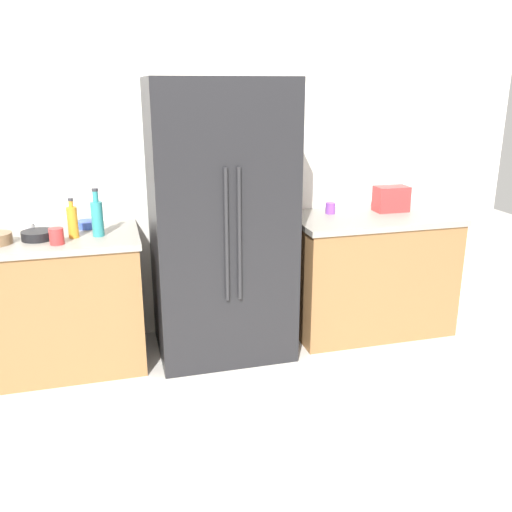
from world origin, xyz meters
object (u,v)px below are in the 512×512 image
Objects in this scene: bowl_b at (38,235)px; toaster at (391,199)px; refrigerator at (221,222)px; cup_b at (57,236)px; bowl_c at (87,224)px; cup_a at (29,229)px; cup_c at (330,208)px; bottle_b at (73,222)px; bottle_a at (97,217)px.

toaster is at bearing 3.23° from bowl_b.
refrigerator reaches higher than cup_b.
bowl_b is at bearing 130.38° from cup_b.
bowl_c is at bearing 166.53° from refrigerator.
bowl_c is (-0.86, 0.21, -0.01)m from refrigerator.
refrigerator is 12.63× the size of bowl_c.
refrigerator reaches higher than cup_a.
cup_c is 0.41× the size of bowl_b.
refrigerator is at bearing -168.80° from cup_c.
bottle_b is 3.38× the size of cup_a.
bowl_b is at bearing 176.37° from bottle_b.
cup_a is 0.34m from cup_b.
bottle_b is 1.70× the size of bowl_c.
cup_c is (2.07, 0.04, 0.00)m from cup_a.
bottle_a is 0.27m from bowl_c.
cup_c is at bearing 1.23° from cup_a.
cup_a is 0.36m from bowl_c.
cup_b reaches higher than cup_c.
bottle_b reaches higher than bowl_b.
toaster is 2.48m from bowl_b.
bowl_b is (-2.47, -0.14, -0.07)m from toaster.
bottle_b is 0.17m from cup_b.
bottle_b is at bearing -178.28° from refrigerator.
bottle_a reaches higher than bottle_b.
cup_c is (1.65, 0.20, -0.08)m from bottle_a.
toaster is 3.04× the size of cup_c.
refrigerator is 1.33m from toaster.
toaster is 0.81× the size of bottle_a.
refrigerator is 0.94m from bottle_b.
toaster is 2.50× the size of cup_b.
bowl_c is (-1.72, 0.04, -0.02)m from cup_c.
cup_c reaches higher than cup_a.
bowl_b is at bearing 177.88° from bottle_a.
bottle_b is 1.81m from cup_c.
toaster is 2.19m from bowl_c.
cup_c is 1.72m from bowl_c.
bottle_b reaches higher than cup_b.
cup_a is at bearing 115.24° from bowl_b.
refrigerator is 7.42× the size of bottle_b.
refrigerator is 6.11× the size of bottle_a.
bottle_a is (-0.79, -0.03, 0.09)m from refrigerator.
cup_a is 0.91× the size of cup_c.
bottle_b is (-0.94, -0.03, 0.07)m from refrigerator.
cup_c is at bearing 174.50° from toaster.
bottle_a is at bearing 28.36° from cup_b.
bottle_b is 0.22m from bowl_b.
cup_c is at bearing 11.20° from refrigerator.
refrigerator is 22.81× the size of cup_c.
cup_a is 0.50× the size of bowl_c.
bottle_b reaches higher than cup_c.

